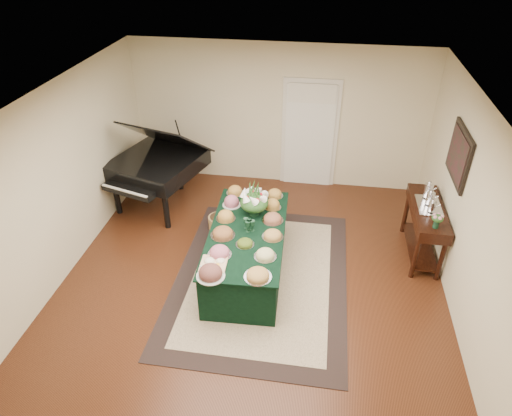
% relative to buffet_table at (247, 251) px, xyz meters
% --- Properties ---
extents(ground, '(6.00, 6.00, 0.00)m').
position_rel_buffet_table_xyz_m(ground, '(0.11, -0.17, -0.37)').
color(ground, black).
rests_on(ground, ground).
extents(area_rug, '(2.49, 3.49, 0.01)m').
position_rel_buffet_table_xyz_m(area_rug, '(0.23, -0.13, -0.36)').
color(area_rug, black).
rests_on(area_rug, ground).
extents(kitchen_doorway, '(1.05, 0.07, 2.10)m').
position_rel_buffet_table_xyz_m(kitchen_doorway, '(0.71, 2.80, 0.65)').
color(kitchen_doorway, silver).
rests_on(kitchen_doorway, ground).
extents(buffet_table, '(1.16, 2.29, 0.73)m').
position_rel_buffet_table_xyz_m(buffet_table, '(0.00, 0.00, 0.00)').
color(buffet_table, black).
rests_on(buffet_table, ground).
extents(food_platters, '(1.04, 2.34, 0.13)m').
position_rel_buffet_table_xyz_m(food_platters, '(-0.04, -0.02, 0.41)').
color(food_platters, '#B0BAB0').
rests_on(food_platters, buffet_table).
extents(cutting_board, '(0.35, 0.35, 0.10)m').
position_rel_buffet_table_xyz_m(cutting_board, '(-0.30, -0.78, 0.40)').
color(cutting_board, tan).
rests_on(cutting_board, buffet_table).
extents(green_goblets, '(0.17, 0.15, 0.18)m').
position_rel_buffet_table_xyz_m(green_goblets, '(0.02, 0.02, 0.45)').
color(green_goblets, '#14321F').
rests_on(green_goblets, buffet_table).
extents(floral_centerpiece, '(0.44, 0.44, 0.44)m').
position_rel_buffet_table_xyz_m(floral_centerpiece, '(0.03, 0.45, 0.62)').
color(floral_centerpiece, '#14321F').
rests_on(floral_centerpiece, buffet_table).
extents(grand_piano, '(1.80, 1.90, 1.68)m').
position_rel_buffet_table_xyz_m(grand_piano, '(-1.88, 1.58, 0.46)').
color(grand_piano, black).
rests_on(grand_piano, ground).
extents(wicker_basket, '(0.35, 0.35, 0.22)m').
position_rel_buffet_table_xyz_m(wicker_basket, '(-0.67, 1.02, -0.26)').
color(wicker_basket, '#AD8145').
rests_on(wicker_basket, ground).
extents(mahogany_sideboard, '(0.45, 1.38, 0.88)m').
position_rel_buffet_table_xyz_m(mahogany_sideboard, '(2.60, 0.82, 0.31)').
color(mahogany_sideboard, black).
rests_on(mahogany_sideboard, ground).
extents(tea_service, '(0.34, 0.58, 0.30)m').
position_rel_buffet_table_xyz_m(tea_service, '(2.60, 0.89, 0.62)').
color(tea_service, silver).
rests_on(tea_service, mahogany_sideboard).
extents(pink_bouquet, '(0.18, 0.18, 0.23)m').
position_rel_buffet_table_xyz_m(pink_bouquet, '(2.60, 0.29, 0.65)').
color(pink_bouquet, '#14321F').
rests_on(pink_bouquet, mahogany_sideboard).
extents(wall_painting, '(0.05, 0.95, 0.75)m').
position_rel_buffet_table_xyz_m(wall_painting, '(2.82, 0.82, 1.38)').
color(wall_painting, black).
rests_on(wall_painting, ground).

